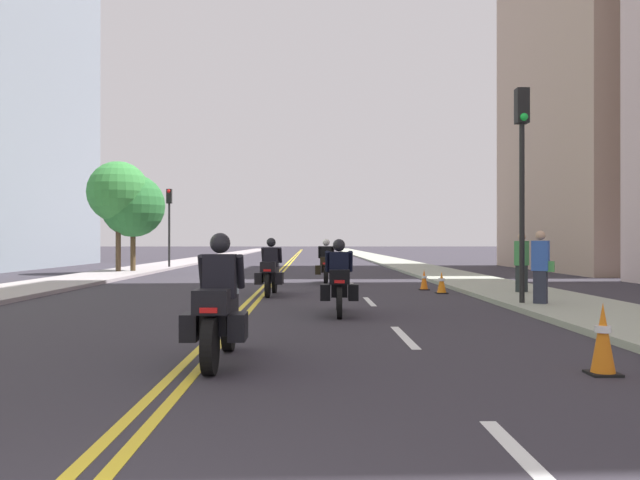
{
  "coord_description": "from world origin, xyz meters",
  "views": [
    {
      "loc": [
        1.45,
        -2.22,
        1.53
      ],
      "look_at": [
        1.7,
        13.99,
        1.56
      ],
      "focal_mm": 36.13,
      "sensor_mm": 36.0,
      "label": 1
    }
  ],
  "objects_px": {
    "traffic_light_near": "(522,158)",
    "pedestrian_0": "(522,263)",
    "motorcycle_2": "(271,272)",
    "traffic_cone_0": "(603,339)",
    "traffic_light_far": "(169,213)",
    "motorcycle_0": "(219,311)",
    "street_tree_1": "(133,206)",
    "traffic_cone_2": "(424,280)",
    "motorcycle_3": "(326,266)",
    "street_tree_0": "(118,192)",
    "traffic_cone_1": "(442,283)",
    "pedestrian_2": "(541,268)",
    "motorcycle_1": "(339,283)"
  },
  "relations": [
    {
      "from": "traffic_light_far",
      "to": "motorcycle_2",
      "type": "bearing_deg",
      "value": -69.19
    },
    {
      "from": "motorcycle_2",
      "to": "street_tree_0",
      "type": "relative_size",
      "value": 0.43
    },
    {
      "from": "motorcycle_3",
      "to": "street_tree_1",
      "type": "height_order",
      "value": "street_tree_1"
    },
    {
      "from": "motorcycle_0",
      "to": "street_tree_1",
      "type": "height_order",
      "value": "street_tree_1"
    },
    {
      "from": "motorcycle_2",
      "to": "pedestrian_0",
      "type": "bearing_deg",
      "value": 0.84
    },
    {
      "from": "traffic_light_near",
      "to": "traffic_light_far",
      "type": "distance_m",
      "value": 24.4
    },
    {
      "from": "traffic_light_far",
      "to": "pedestrian_0",
      "type": "distance_m",
      "value": 22.52
    },
    {
      "from": "pedestrian_0",
      "to": "motorcycle_0",
      "type": "bearing_deg",
      "value": 21.76
    },
    {
      "from": "motorcycle_2",
      "to": "traffic_cone_0",
      "type": "distance_m",
      "value": 11.61
    },
    {
      "from": "motorcycle_2",
      "to": "motorcycle_3",
      "type": "distance_m",
      "value": 5.42
    },
    {
      "from": "motorcycle_0",
      "to": "traffic_cone_0",
      "type": "distance_m",
      "value": 4.55
    },
    {
      "from": "traffic_cone_1",
      "to": "street_tree_1",
      "type": "height_order",
      "value": "street_tree_1"
    },
    {
      "from": "motorcycle_2",
      "to": "pedestrian_2",
      "type": "bearing_deg",
      "value": -26.16
    },
    {
      "from": "traffic_light_near",
      "to": "street_tree_1",
      "type": "bearing_deg",
      "value": 129.67
    },
    {
      "from": "street_tree_1",
      "to": "motorcycle_3",
      "type": "bearing_deg",
      "value": -39.6
    },
    {
      "from": "motorcycle_1",
      "to": "motorcycle_2",
      "type": "height_order",
      "value": "motorcycle_2"
    },
    {
      "from": "traffic_light_near",
      "to": "pedestrian_2",
      "type": "xyz_separation_m",
      "value": [
        0.36,
        -0.19,
        -2.52
      ]
    },
    {
      "from": "traffic_light_far",
      "to": "street_tree_0",
      "type": "relative_size",
      "value": 0.84
    },
    {
      "from": "traffic_cone_1",
      "to": "motorcycle_3",
      "type": "bearing_deg",
      "value": 125.95
    },
    {
      "from": "motorcycle_2",
      "to": "traffic_cone_0",
      "type": "bearing_deg",
      "value": -64.05
    },
    {
      "from": "pedestrian_0",
      "to": "motorcycle_1",
      "type": "bearing_deg",
      "value": 7.67
    },
    {
      "from": "traffic_cone_1",
      "to": "traffic_light_far",
      "type": "relative_size",
      "value": 0.14
    },
    {
      "from": "motorcycle_2",
      "to": "traffic_cone_0",
      "type": "relative_size",
      "value": 2.71
    },
    {
      "from": "motorcycle_3",
      "to": "traffic_light_far",
      "type": "bearing_deg",
      "value": 126.34
    },
    {
      "from": "traffic_light_near",
      "to": "traffic_cone_2",
      "type": "bearing_deg",
      "value": 103.37
    },
    {
      "from": "traffic_cone_0",
      "to": "pedestrian_2",
      "type": "bearing_deg",
      "value": 75.35
    },
    {
      "from": "traffic_cone_1",
      "to": "street_tree_1",
      "type": "xyz_separation_m",
      "value": [
        -12.23,
        11.91,
        2.89
      ]
    },
    {
      "from": "traffic_cone_2",
      "to": "pedestrian_0",
      "type": "xyz_separation_m",
      "value": [
        2.29,
        -2.33,
        0.59
      ]
    },
    {
      "from": "motorcycle_2",
      "to": "pedestrian_2",
      "type": "height_order",
      "value": "pedestrian_2"
    },
    {
      "from": "motorcycle_3",
      "to": "traffic_light_far",
      "type": "distance_m",
      "value": 15.09
    },
    {
      "from": "pedestrian_2",
      "to": "motorcycle_0",
      "type": "bearing_deg",
      "value": -102.12
    },
    {
      "from": "traffic_cone_0",
      "to": "traffic_light_far",
      "type": "bearing_deg",
      "value": 111.47
    },
    {
      "from": "motorcycle_3",
      "to": "traffic_cone_1",
      "type": "xyz_separation_m",
      "value": [
        3.26,
        -4.49,
        -0.33
      ]
    },
    {
      "from": "traffic_light_far",
      "to": "street_tree_0",
      "type": "bearing_deg",
      "value": -102.59
    },
    {
      "from": "motorcycle_1",
      "to": "motorcycle_3",
      "type": "distance_m",
      "value": 9.89
    },
    {
      "from": "traffic_cone_1",
      "to": "pedestrian_2",
      "type": "height_order",
      "value": "pedestrian_2"
    },
    {
      "from": "motorcycle_0",
      "to": "traffic_cone_0",
      "type": "relative_size",
      "value": 2.74
    },
    {
      "from": "motorcycle_0",
      "to": "motorcycle_2",
      "type": "relative_size",
      "value": 1.01
    },
    {
      "from": "traffic_cone_0",
      "to": "pedestrian_0",
      "type": "bearing_deg",
      "value": 76.42
    },
    {
      "from": "motorcycle_3",
      "to": "traffic_light_far",
      "type": "relative_size",
      "value": 0.48
    },
    {
      "from": "motorcycle_1",
      "to": "traffic_light_near",
      "type": "relative_size",
      "value": 0.45
    },
    {
      "from": "traffic_light_far",
      "to": "pedestrian_0",
      "type": "relative_size",
      "value": 2.5
    },
    {
      "from": "traffic_light_far",
      "to": "street_tree_0",
      "type": "xyz_separation_m",
      "value": [
        -1.2,
        -5.37,
        0.74
      ]
    },
    {
      "from": "traffic_cone_2",
      "to": "traffic_light_near",
      "type": "height_order",
      "value": "traffic_light_near"
    },
    {
      "from": "motorcycle_0",
      "to": "traffic_light_near",
      "type": "relative_size",
      "value": 0.45
    },
    {
      "from": "traffic_light_far",
      "to": "motorcycle_1",
      "type": "bearing_deg",
      "value": -69.41
    },
    {
      "from": "motorcycle_0",
      "to": "street_tree_1",
      "type": "distance_m",
      "value": 23.83
    },
    {
      "from": "traffic_light_near",
      "to": "pedestrian_0",
      "type": "relative_size",
      "value": 2.85
    },
    {
      "from": "street_tree_0",
      "to": "street_tree_1",
      "type": "distance_m",
      "value": 0.94
    },
    {
      "from": "traffic_cone_2",
      "to": "street_tree_1",
      "type": "distance_m",
      "value": 16.21
    }
  ]
}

